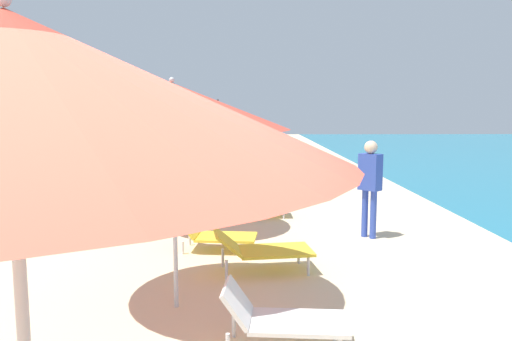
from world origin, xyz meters
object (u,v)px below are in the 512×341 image
Objects in this scene: lounger_farthest_shoreside at (253,174)px; umbrella_third at (193,114)px; umbrella_farthest at (218,110)px; lounger_third_shoreside at (254,202)px; umbrella_second at (172,106)px; lounger_third_inland at (216,234)px; umbrella_nearest at (8,89)px; beach_ball at (294,172)px; cooler_box at (139,181)px; lounger_second_inland at (280,317)px; lounger_second_shoreside at (261,248)px; person_walking_near at (370,179)px.

umbrella_third is at bearing -101.33° from lounger_farthest_shoreside.
lounger_third_shoreside is at bearing -73.56° from umbrella_farthest.
umbrella_second reaches higher than lounger_third_shoreside.
umbrella_third reaches higher than lounger_third_inland.
umbrella_nearest is 8.56m from lounger_third_shoreside.
cooler_box is at bearing -156.35° from beach_ball.
umbrella_farthest is at bearing 106.06° from lounger_third_shoreside.
lounger_farthest_shoreside is (1.14, 5.16, -1.79)m from umbrella_third.
lounger_second_inland reaches higher than beach_ball.
umbrella_nearest reaches higher than beach_ball.
umbrella_nearest is 2.16× the size of lounger_third_inland.
umbrella_third is 7.72× the size of beach_ball.
cooler_box is (-3.25, 7.45, -0.17)m from lounger_second_shoreside.
umbrella_nearest is 5.28m from lounger_second_shoreside.
umbrella_second is at bearing 142.13° from lounger_second_inland.
umbrella_farthest is at bearing 87.08° from umbrella_third.
umbrella_second reaches higher than person_walking_near.
lounger_third_inland is (-0.64, -2.45, -0.04)m from lounger_third_shoreside.
umbrella_farthest is 4.73× the size of cooler_box.
person_walking_near is at bearing 21.75° from lounger_third_inland.
person_walking_near is at bearing -70.21° from lounger_farthest_shoreside.
umbrella_second is 2.49m from lounger_second_shoreside.
person_walking_near reaches higher than lounger_second_inland.
beach_ball is at bearing 70.63° from umbrella_third.
person_walking_near is at bearing 70.85° from lounger_second_inland.
person_walking_near reaches higher than lounger_third_shoreside.
lounger_second_shoreside is at bearing 97.98° from lounger_second_inland.
lounger_third_inland is 0.73× the size of person_walking_near.
lounger_third_shoreside reaches higher than cooler_box.
umbrella_third is at bearing 108.69° from lounger_second_shoreside.
lounger_third_shoreside is 6.14m from beach_ball.
umbrella_third reaches higher than lounger_second_inland.
lounger_second_shoreside reaches higher than lounger_third_shoreside.
beach_ball is at bearing 77.55° from umbrella_second.
lounger_second_shoreside is at bearing -88.80° from lounger_farthest_shoreside.
person_walking_near is (2.86, -4.73, -1.14)m from umbrella_farthest.
person_walking_near is (2.92, 2.98, -1.23)m from umbrella_second.
cooler_box is at bearing 104.57° from umbrella_second.
umbrella_second is at bearing -137.11° from lounger_second_shoreside.
lounger_second_shoreside is 0.97× the size of lounger_farthest_shoreside.
lounger_third_inland is (-0.69, 1.03, -0.06)m from lounger_second_shoreside.
umbrella_nearest is at bearing -87.78° from lounger_third_inland.
lounger_farthest_shoreside is 0.86× the size of person_walking_near.
umbrella_farthest is 3.21m from cooler_box.
umbrella_farthest is at bearing 90.58° from lounger_second_shoreside.
lounger_farthest_shoreside is at bearing 77.54° from umbrella_third.
lounger_second_shoreside is 8.13m from cooler_box.
umbrella_nearest is 5.10× the size of cooler_box.
umbrella_third is (-1.15, 2.33, 1.80)m from lounger_second_shoreside.
umbrella_third reaches higher than beach_ball.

